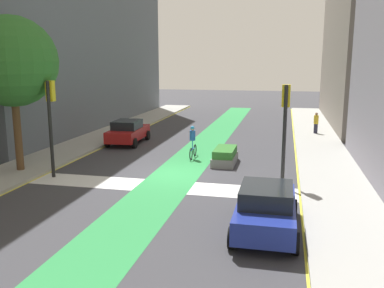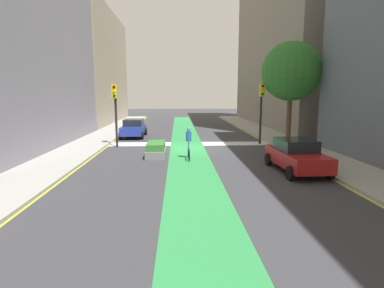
# 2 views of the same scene
# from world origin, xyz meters

# --- Properties ---
(ground_plane) EXTENTS (120.00, 120.00, 0.00)m
(ground_plane) POSITION_xyz_m (0.00, 0.00, 0.00)
(ground_plane) COLOR #38383D
(bike_lane_paint) EXTENTS (2.40, 60.00, 0.01)m
(bike_lane_paint) POSITION_xyz_m (0.20, 0.00, 0.00)
(bike_lane_paint) COLOR #2D8C47
(bike_lane_paint) RESTS_ON ground_plane
(crosswalk_band) EXTENTS (12.00, 1.80, 0.01)m
(crosswalk_band) POSITION_xyz_m (0.00, -2.00, 0.00)
(crosswalk_band) COLOR silver
(crosswalk_band) RESTS_ON ground_plane
(sidewalk_left) EXTENTS (3.00, 60.00, 0.15)m
(sidewalk_left) POSITION_xyz_m (-7.50, 0.00, 0.07)
(sidewalk_left) COLOR #9E9E99
(sidewalk_left) RESTS_ON ground_plane
(curb_stripe_left) EXTENTS (0.16, 60.00, 0.01)m
(curb_stripe_left) POSITION_xyz_m (-6.00, 0.00, 0.01)
(curb_stripe_left) COLOR yellow
(curb_stripe_left) RESTS_ON ground_plane
(sidewalk_right) EXTENTS (3.00, 60.00, 0.15)m
(sidewalk_right) POSITION_xyz_m (7.50, 0.00, 0.07)
(sidewalk_right) COLOR #9E9E99
(sidewalk_right) RESTS_ON ground_plane
(curb_stripe_right) EXTENTS (0.16, 60.00, 0.01)m
(curb_stripe_right) POSITION_xyz_m (6.00, 0.00, 0.01)
(curb_stripe_right) COLOR yellow
(curb_stripe_right) RESTS_ON ground_plane
(traffic_signal_near_right) EXTENTS (0.35, 0.52, 4.42)m
(traffic_signal_near_right) POSITION_xyz_m (5.24, -0.76, 3.09)
(traffic_signal_near_right) COLOR black
(traffic_signal_near_right) RESTS_ON ground_plane
(traffic_signal_near_left) EXTENTS (0.35, 0.52, 4.52)m
(traffic_signal_near_left) POSITION_xyz_m (-5.36, -1.58, 3.16)
(traffic_signal_near_left) COLOR black
(traffic_signal_near_left) RESTS_ON ground_plane
(car_blue_right_near) EXTENTS (2.02, 4.20, 1.57)m
(car_blue_right_near) POSITION_xyz_m (4.77, -6.03, 0.80)
(car_blue_right_near) COLOR navy
(car_blue_right_near) RESTS_ON ground_plane
(car_red_left_far) EXTENTS (2.17, 4.27, 1.57)m
(car_red_left_far) POSITION_xyz_m (-4.90, 6.79, 0.80)
(car_red_left_far) COLOR #A51919
(car_red_left_far) RESTS_ON ground_plane
(cyclist_in_lane) EXTENTS (0.32, 1.73, 1.86)m
(cyclist_in_lane) POSITION_xyz_m (0.24, 3.54, 0.97)
(cyclist_in_lane) COLOR black
(cyclist_in_lane) RESTS_ON ground_plane
(pedestrian_sidewalk_right_a) EXTENTS (0.34, 0.34, 1.54)m
(pedestrian_sidewalk_right_a) POSITION_xyz_m (7.52, 12.80, 0.93)
(pedestrian_sidewalk_right_a) COLOR #262638
(pedestrian_sidewalk_right_a) RESTS_ON sidewalk_right
(street_tree_near) EXTENTS (4.27, 4.27, 7.37)m
(street_tree_near) POSITION_xyz_m (-7.38, -1.31, 5.36)
(street_tree_near) COLOR brown
(street_tree_near) RESTS_ON sidewalk_left
(median_planter) EXTENTS (1.15, 2.46, 0.85)m
(median_planter) POSITION_xyz_m (2.20, 2.67, 0.40)
(median_planter) COLOR slate
(median_planter) RESTS_ON ground_plane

